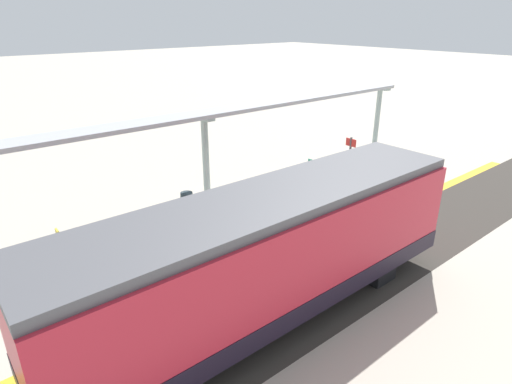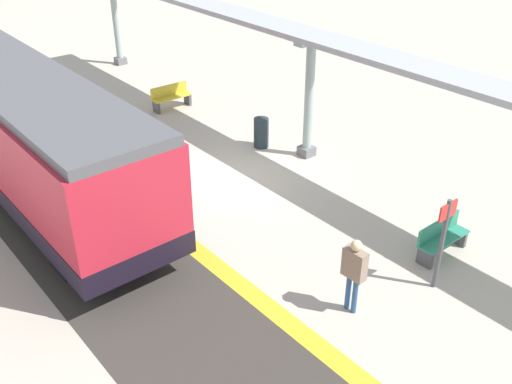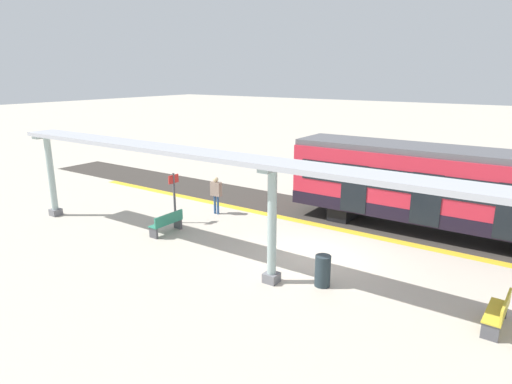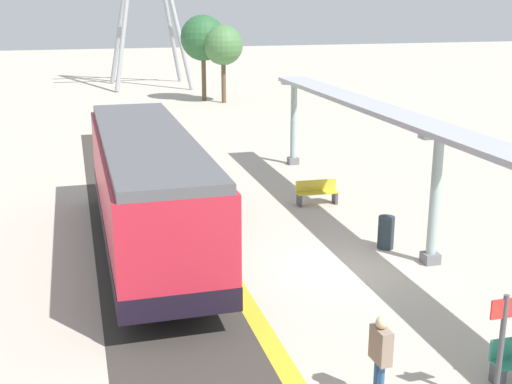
{
  "view_description": "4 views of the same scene",
  "coord_description": "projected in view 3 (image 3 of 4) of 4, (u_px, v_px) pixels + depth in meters",
  "views": [
    {
      "loc": [
        -11.59,
        8.79,
        7.33
      ],
      "look_at": [
        -1.17,
        0.24,
        1.77
      ],
      "focal_mm": 29.91,
      "sensor_mm": 36.0,
      "label": 1
    },
    {
      "loc": [
        -9.07,
        -11.86,
        8.2
      ],
      "look_at": [
        -1.29,
        -2.52,
        1.15
      ],
      "focal_mm": 40.88,
      "sensor_mm": 36.0,
      "label": 2
    },
    {
      "loc": [
        13.15,
        6.4,
        6.27
      ],
      "look_at": [
        0.41,
        -2.38,
        2.06
      ],
      "focal_mm": 30.74,
      "sensor_mm": 36.0,
      "label": 3
    },
    {
      "loc": [
        -6.58,
        -15.58,
        7.06
      ],
      "look_at": [
        -1.42,
        3.16,
        1.43
      ],
      "focal_mm": 46.71,
      "sensor_mm": 36.0,
      "label": 4
    }
  ],
  "objects": [
    {
      "name": "train_near_carriage",
      "position": [
        435.0,
        189.0,
        17.37
      ],
      "size": [
        2.65,
        11.45,
        3.48
      ],
      "color": "red",
      "rests_on": "ground"
    },
    {
      "name": "ground_plane",
      "position": [
        317.0,
        255.0,
        15.59
      ],
      "size": [
        176.0,
        176.0,
        0.0
      ],
      "primitive_type": "plane",
      "color": "#B4AB9B"
    },
    {
      "name": "platform_info_sign",
      "position": [
        174.0,
        193.0,
        18.62
      ],
      "size": [
        0.56,
        0.1,
        2.2
      ],
      "color": "#4C4C51",
      "rests_on": "ground"
    },
    {
      "name": "tactile_edge_strip",
      "position": [
        350.0,
        232.0,
        17.9
      ],
      "size": [
        0.45,
        30.35,
        0.01
      ],
      "primitive_type": "cube",
      "color": "gold",
      "rests_on": "ground"
    },
    {
      "name": "canopy_pillar_nearest",
      "position": [
        51.0,
        175.0,
        19.49
      ],
      "size": [
        1.1,
        0.44,
        3.67
      ],
      "color": "slate",
      "rests_on": "ground"
    },
    {
      "name": "trackbed",
      "position": [
        366.0,
        220.0,
        19.35
      ],
      "size": [
        3.2,
        42.35,
        0.01
      ],
      "primitive_type": "cube",
      "color": "#38332D",
      "rests_on": "ground"
    },
    {
      "name": "passenger_waiting_near_edge",
      "position": [
        216.0,
        191.0,
        19.9
      ],
      "size": [
        0.25,
        0.51,
        1.74
      ],
      "color": "#2B507F",
      "rests_on": "ground"
    },
    {
      "name": "bench_mid_platform",
      "position": [
        499.0,
        313.0,
        11.02
      ],
      "size": [
        1.51,
        0.49,
        0.86
      ],
      "color": "gold",
      "rests_on": "ground"
    },
    {
      "name": "canopy_beam",
      "position": [
        278.0,
        164.0,
        12.51
      ],
      "size": [
        1.2,
        24.52,
        0.16
      ],
      "primitive_type": "cube",
      "color": "#A8AAB2",
      "rests_on": "canopy_pillar_nearest"
    },
    {
      "name": "trash_bin",
      "position": [
        323.0,
        271.0,
        13.25
      ],
      "size": [
        0.48,
        0.48,
        0.97
      ],
      "primitive_type": "cylinder",
      "color": "#233036",
      "rests_on": "ground"
    },
    {
      "name": "canopy_pillar_second",
      "position": [
        272.0,
        225.0,
        13.11
      ],
      "size": [
        1.1,
        0.44,
        3.67
      ],
      "color": "slate",
      "rests_on": "ground"
    },
    {
      "name": "bench_near_end",
      "position": [
        167.0,
        223.0,
        17.6
      ],
      "size": [
        1.5,
        0.44,
        0.86
      ],
      "color": "#2B8165",
      "rests_on": "ground"
    }
  ]
}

